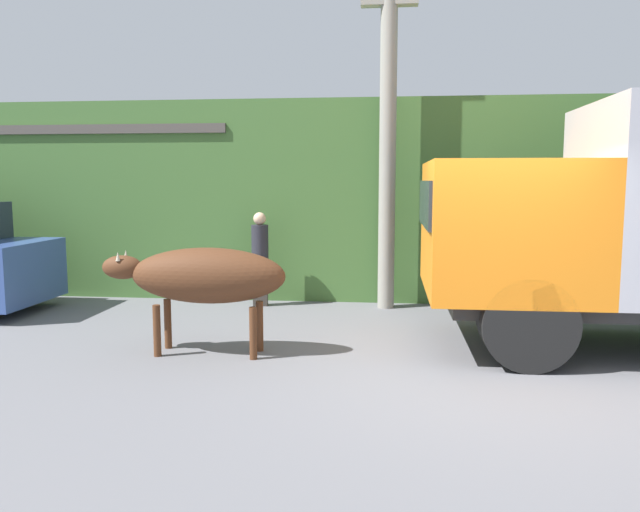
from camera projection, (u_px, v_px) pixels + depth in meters
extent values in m
plane|color=slate|center=(479.00, 376.00, 6.72)|extent=(60.00, 60.00, 0.00)
cube|color=#426B33|center=(434.00, 197.00, 13.68)|extent=(32.00, 6.57, 3.49)
cube|color=#C6B793|center=(138.00, 213.00, 12.40)|extent=(4.04, 2.40, 2.92)
cube|color=#4C4742|center=(135.00, 135.00, 12.22)|extent=(4.34, 2.70, 0.16)
cube|color=orange|center=(505.00, 227.00, 7.80)|extent=(1.96, 2.42, 1.63)
cube|color=#232D38|center=(425.00, 203.00, 7.87)|extent=(0.04, 2.06, 0.57)
cylinder|color=black|center=(527.00, 322.00, 6.98)|extent=(1.05, 0.53, 1.05)
ellipsoid|color=#512D19|center=(208.00, 276.00, 7.50)|extent=(1.89, 0.67, 0.67)
ellipsoid|color=#512D19|center=(122.00, 267.00, 7.61)|extent=(0.50, 0.29, 0.29)
cone|color=#B7AD93|center=(118.00, 256.00, 7.48)|extent=(0.06, 0.06, 0.11)
cone|color=#B7AD93|center=(126.00, 254.00, 7.71)|extent=(0.06, 0.06, 0.11)
cylinder|color=#512D19|center=(157.00, 331.00, 7.46)|extent=(0.09, 0.09, 0.63)
cylinder|color=#512D19|center=(168.00, 324.00, 7.83)|extent=(0.09, 0.09, 0.63)
cylinder|color=#512D19|center=(253.00, 333.00, 7.33)|extent=(0.09, 0.09, 0.63)
cylinder|color=#512D19|center=(260.00, 326.00, 7.70)|extent=(0.09, 0.09, 0.63)
cube|color=#38332D|center=(260.00, 284.00, 10.49)|extent=(0.26, 0.18, 0.73)
cylinder|color=#26262D|center=(260.00, 244.00, 10.41)|extent=(0.31, 0.31, 0.64)
sphere|color=#DBB28E|center=(260.00, 219.00, 10.36)|extent=(0.21, 0.21, 0.21)
cylinder|color=gray|center=(388.00, 139.00, 10.05)|extent=(0.27, 0.27, 5.55)
cube|color=gray|center=(389.00, 3.00, 9.79)|extent=(0.90, 0.22, 0.10)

